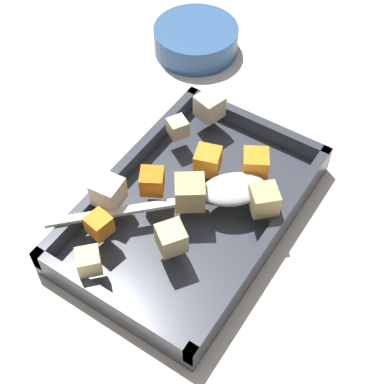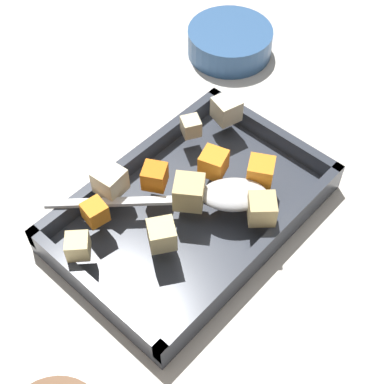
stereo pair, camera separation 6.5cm
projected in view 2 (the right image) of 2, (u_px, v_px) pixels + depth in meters
name	position (u px, v px, depth m)	size (l,w,h in m)	color
ground_plane	(191.00, 210.00, 0.69)	(4.00, 4.00, 0.00)	beige
baking_dish	(192.00, 212.00, 0.68)	(0.32, 0.21, 0.04)	#333842
carrot_chunk_center	(210.00, 161.00, 0.67)	(0.03, 0.03, 0.03)	orange
carrot_chunk_corner_se	(95.00, 212.00, 0.63)	(0.02, 0.02, 0.02)	orange
carrot_chunk_heap_top	(261.00, 172.00, 0.66)	(0.03, 0.03, 0.03)	orange
carrot_chunk_mid_left	(155.00, 176.00, 0.66)	(0.03, 0.03, 0.03)	orange
potato_chunk_corner_ne	(162.00, 235.00, 0.61)	(0.03, 0.03, 0.03)	#E0CC89
potato_chunk_far_left	(226.00, 109.00, 0.72)	(0.03, 0.03, 0.03)	beige
potato_chunk_far_right	(262.00, 209.00, 0.63)	(0.03, 0.03, 0.03)	tan
potato_chunk_near_spoon	(191.00, 126.00, 0.71)	(0.02, 0.02, 0.02)	beige
potato_chunk_corner_nw	(110.00, 181.00, 0.65)	(0.03, 0.03, 0.03)	beige
potato_chunk_under_handle	(189.00, 192.00, 0.64)	(0.03, 0.03, 0.03)	tan
potato_chunk_rim_edge	(78.00, 246.00, 0.60)	(0.02, 0.02, 0.02)	#E0CC89
serving_spoon	(222.00, 195.00, 0.65)	(0.20, 0.20, 0.02)	silver
small_prep_bowl	(230.00, 41.00, 0.87)	(0.13, 0.13, 0.04)	#33598C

